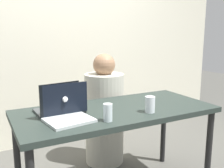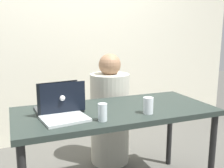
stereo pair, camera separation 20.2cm
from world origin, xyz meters
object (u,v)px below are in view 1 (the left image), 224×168
(water_glass_left, at_px, (108,114))
(person_at_center, at_px, (104,115))
(laptop_back_left, at_px, (61,107))
(laptop_front_left, at_px, (66,112))
(water_glass_right, at_px, (150,105))

(water_glass_left, bearing_deg, person_at_center, 65.64)
(person_at_center, bearing_deg, laptop_back_left, 55.95)
(laptop_front_left, bearing_deg, laptop_back_left, 77.05)
(laptop_back_left, relative_size, laptop_front_left, 1.06)
(water_glass_right, height_order, water_glass_left, same)
(water_glass_left, bearing_deg, laptop_front_left, 146.74)
(person_at_center, height_order, water_glass_left, person_at_center)
(laptop_back_left, height_order, laptop_front_left, laptop_front_left)
(laptop_front_left, height_order, water_glass_right, laptop_front_left)
(laptop_front_left, distance_m, water_glass_right, 0.61)
(laptop_back_left, bearing_deg, water_glass_right, 152.97)
(laptop_front_left, height_order, water_glass_left, laptop_front_left)
(person_at_center, bearing_deg, water_glass_right, 105.34)
(person_at_center, distance_m, water_glass_left, 0.92)
(laptop_back_left, bearing_deg, person_at_center, -141.77)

